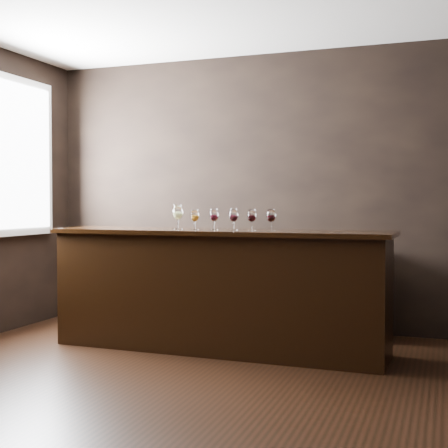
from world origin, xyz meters
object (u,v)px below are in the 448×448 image
(back_bar_shelf, at_px, (253,288))
(glass_red_a, at_px, (214,216))
(glass_white, at_px, (178,213))
(glass_amber, at_px, (195,216))
(glass_red_b, at_px, (234,216))
(glass_red_c, at_px, (252,216))
(glass_red_d, at_px, (271,216))
(bar_counter, at_px, (218,292))

(back_bar_shelf, distance_m, glass_red_a, 1.17)
(glass_white, height_order, glass_amber, glass_white)
(glass_red_b, distance_m, glass_red_c, 0.16)
(glass_amber, xyz_separation_m, glass_red_c, (0.53, -0.02, 0.00))
(glass_amber, bearing_deg, glass_red_d, -1.59)
(glass_red_d, bearing_deg, glass_amber, 178.41)
(glass_white, height_order, glass_red_c, glass_white)
(back_bar_shelf, relative_size, glass_red_c, 13.22)
(glass_red_b, xyz_separation_m, glass_red_c, (0.16, 0.01, -0.00))
(glass_red_a, xyz_separation_m, glass_red_d, (0.52, -0.03, 0.00))
(glass_red_c, bearing_deg, back_bar_shelf, 106.37)
(glass_white, bearing_deg, glass_red_d, -0.10)
(glass_red_c, bearing_deg, glass_red_a, 175.95)
(back_bar_shelf, bearing_deg, glass_white, -113.93)
(glass_white, distance_m, glass_red_c, 0.68)
(glass_amber, height_order, glass_red_c, glass_red_c)
(bar_counter, bearing_deg, glass_white, -174.41)
(glass_red_c, bearing_deg, glass_red_d, -1.26)
(glass_amber, relative_size, glass_red_c, 0.98)
(back_bar_shelf, distance_m, glass_red_d, 1.27)
(bar_counter, bearing_deg, glass_amber, -175.84)
(bar_counter, xyz_separation_m, glass_red_a, (-0.04, -0.00, 0.66))
(glass_red_a, distance_m, glass_red_c, 0.35)
(glass_white, xyz_separation_m, glass_red_a, (0.33, 0.03, -0.02))
(back_bar_shelf, relative_size, glass_amber, 13.55)
(glass_red_d, bearing_deg, glass_red_c, 178.74)
(bar_counter, relative_size, glass_white, 13.59)
(glass_white, relative_size, glass_red_d, 1.17)
(glass_red_c, bearing_deg, glass_amber, 178.30)
(glass_amber, bearing_deg, back_bar_shelf, 74.26)
(glass_amber, bearing_deg, glass_red_b, -3.74)
(glass_white, relative_size, glass_red_a, 1.18)
(glass_red_c, distance_m, glass_red_d, 0.17)
(bar_counter, bearing_deg, glass_red_d, -2.75)
(glass_red_d, bearing_deg, back_bar_shelf, 115.53)
(bar_counter, distance_m, glass_red_a, 0.67)
(bar_counter, relative_size, glass_red_b, 15.94)
(glass_white, height_order, glass_red_b, glass_white)
(back_bar_shelf, relative_size, glass_red_b, 12.96)
(bar_counter, bearing_deg, glass_red_b, -12.48)
(glass_red_c, xyz_separation_m, glass_red_d, (0.17, -0.00, 0.00))
(bar_counter, distance_m, glass_amber, 0.70)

